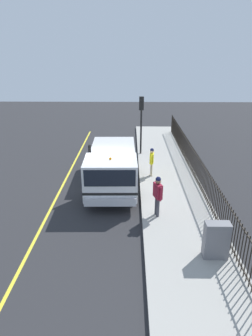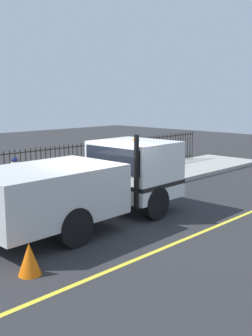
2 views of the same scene
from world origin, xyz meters
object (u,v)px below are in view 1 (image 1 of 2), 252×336
Objects in this scene: work_truck at (112,166)px; traffic_light_near at (141,114)px; worker_standing at (158,192)px; utility_cabinet at (216,240)px; traffic_cone at (89,160)px; pedestrian_distant at (152,159)px.

traffic_light_near is (1.61, 5.14, 1.64)m from work_truck.
work_truck is 3.61m from worker_standing.
utility_cabinet is at bearing 105.49° from traffic_light_near.
work_truck is 3.77m from traffic_cone.
worker_standing is 3.19m from utility_cabinet.
pedestrian_distant is at bearing -149.35° from work_truck.
worker_standing is at bearing 97.24° from traffic_light_near.
utility_cabinet is at bearing -159.34° from pedestrian_distant.
work_truck reaches higher than utility_cabinet.
traffic_light_near reaches higher than worker_standing.
worker_standing is 0.47× the size of traffic_light_near.
traffic_light_near is (-0.44, 8.11, 1.61)m from worker_standing.
pedestrian_distant is 4.32m from traffic_cone.
worker_standing is 8.28m from traffic_light_near.
traffic_light_near is 4.56m from traffic_cone.
worker_standing is 2.67× the size of traffic_cone.
pedestrian_distant is (2.08, 1.30, -0.08)m from work_truck.
traffic_light_near reaches higher than traffic_cone.
traffic_light_near is at bearing 14.04° from pedestrian_distant.
utility_cabinet is at bearing -58.51° from traffic_cone.
utility_cabinet is (3.77, -5.63, -0.41)m from work_truck.
traffic_cone is (-3.29, -1.88, -2.54)m from traffic_light_near.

